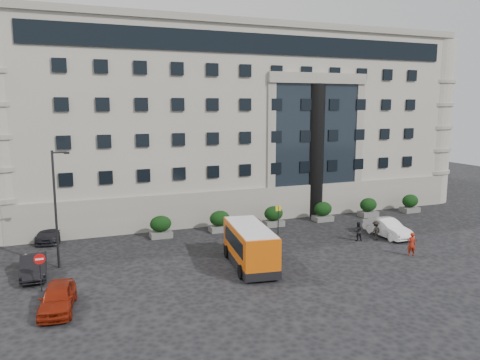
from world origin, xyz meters
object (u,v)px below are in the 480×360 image
at_px(no_entry_sign, 40,265).
at_px(pedestrian_b, 358,231).
at_px(parked_car_d, 59,216).
at_px(white_taxi, 387,228).
at_px(parked_car_b, 33,265).
at_px(pedestrian_a, 411,244).
at_px(hedge_e, 368,207).
at_px(hedge_f, 410,203).
at_px(hedge_b, 220,221).
at_px(bus_stop_sign, 278,215).
at_px(hedge_c, 274,216).
at_px(pedestrian_c, 376,231).
at_px(parked_car_a, 58,298).
at_px(minibus, 250,244).
at_px(hedge_d, 323,211).
at_px(hedge_a, 161,227).
at_px(parked_car_c, 50,232).
at_px(street_lamp, 56,205).
at_px(red_truck, 57,204).

distance_m(no_entry_sign, pedestrian_b, 23.86).
height_order(parked_car_d, white_taxi, white_taxi).
height_order(parked_car_b, pedestrian_a, pedestrian_a).
relative_size(hedge_e, hedge_f, 1.00).
xyz_separation_m(hedge_b, bus_stop_sign, (4.30, -2.80, 0.80)).
distance_m(hedge_c, pedestrian_b, 8.05).
xyz_separation_m(hedge_b, pedestrian_c, (11.01, -7.18, -0.13)).
relative_size(parked_car_a, pedestrian_c, 2.65).
height_order(hedge_e, white_taxi, hedge_e).
distance_m(hedge_b, pedestrian_c, 13.14).
bearing_deg(pedestrian_c, minibus, -5.34).
relative_size(hedge_d, minibus, 0.26).
bearing_deg(pedestrian_c, parked_car_a, -3.96).
height_order(hedge_a, hedge_d, same).
distance_m(hedge_a, bus_stop_sign, 9.94).
bearing_deg(parked_car_b, hedge_b, 21.26).
bearing_deg(hedge_f, pedestrian_b, -148.93).
bearing_deg(hedge_c, no_entry_sign, -155.51).
bearing_deg(pedestrian_a, no_entry_sign, 10.85).
bearing_deg(white_taxi, no_entry_sign, -176.89).
bearing_deg(hedge_d, hedge_b, 180.00).
distance_m(hedge_b, hedge_e, 15.60).
bearing_deg(hedge_c, hedge_e, 0.00).
distance_m(hedge_a, hedge_c, 10.40).
xyz_separation_m(hedge_a, parked_car_d, (-7.85, 8.20, -0.28)).
relative_size(hedge_c, minibus, 0.26).
distance_m(parked_car_a, white_taxi, 26.39).
bearing_deg(parked_car_d, pedestrian_a, -42.55).
distance_m(hedge_c, bus_stop_sign, 3.05).
bearing_deg(hedge_d, no_entry_sign, -160.24).
distance_m(parked_car_c, parked_car_d, 5.67).
height_order(hedge_c, parked_car_a, hedge_c).
distance_m(hedge_e, minibus, 19.02).
distance_m(hedge_d, hedge_e, 5.20).
distance_m(hedge_a, parked_car_d, 11.35).
relative_size(hedge_d, pedestrian_b, 1.18).
xyz_separation_m(hedge_b, street_lamp, (-13.14, -4.80, 3.44)).
relative_size(hedge_a, parked_car_a, 0.43).
height_order(hedge_b, street_lamp, street_lamp).
xyz_separation_m(red_truck, parked_car_d, (0.17, -1.57, -0.89)).
relative_size(hedge_e, pedestrian_b, 1.18).
xyz_separation_m(street_lamp, parked_car_b, (-1.58, -1.16, -3.64)).
height_order(minibus, parked_car_a, minibus).
bearing_deg(pedestrian_c, parked_car_d, -47.79).
relative_size(no_entry_sign, parked_car_d, 0.50).
bearing_deg(hedge_e, parked_car_c, 174.98).
height_order(bus_stop_sign, parked_car_b, bus_stop_sign).
xyz_separation_m(hedge_f, parked_car_b, (-35.52, -5.96, -0.20)).
bearing_deg(parked_car_c, white_taxi, -12.94).
height_order(hedge_f, minibus, minibus).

